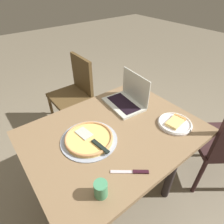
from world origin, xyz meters
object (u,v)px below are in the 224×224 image
dining_table (114,142)px  pizza_plate (175,123)px  drink_cup (101,189)px  table_knife (134,172)px  pizza_tray (89,138)px  chair_far (75,90)px  laptop (127,98)px

dining_table → pizza_plate: (0.38, -0.21, 0.12)m
pizza_plate → drink_cup: size_ratio=2.62×
table_knife → drink_cup: size_ratio=1.92×
pizza_tray → chair_far: chair_far is taller
dining_table → laptop: (0.29, 0.19, 0.16)m
dining_table → table_knife: bearing=-110.2°
dining_table → laptop: bearing=33.2°
pizza_tray → chair_far: 1.05m
table_knife → chair_far: bearing=75.8°
drink_cup → chair_far: (0.54, 1.29, -0.26)m
pizza_plate → table_knife: bearing=-167.7°
pizza_plate → table_knife: 0.51m
drink_cup → pizza_tray: bearing=66.6°
table_knife → drink_cup: bearing=178.2°
laptop → drink_cup: (-0.61, -0.50, -0.01)m
dining_table → pizza_tray: pizza_tray is taller
dining_table → table_knife: (-0.12, -0.32, 0.11)m
laptop → pizza_plate: bearing=-76.7°
drink_cup → chair_far: 1.42m
pizza_plate → pizza_tray: bearing=156.7°
dining_table → drink_cup: size_ratio=12.86×
pizza_tray → drink_cup: (-0.15, -0.34, 0.03)m
pizza_tray → pizza_plate: bearing=-23.3°
table_knife → chair_far: 1.35m
laptop → drink_cup: size_ratio=3.79×
pizza_plate → drink_cup: (-0.71, -0.10, 0.03)m
chair_far → table_knife: bearing=-104.2°
dining_table → drink_cup: drink_cup is taller
dining_table → table_knife: table_knife is taller
drink_cup → dining_table: bearing=43.8°
chair_far → dining_table: bearing=-102.1°
drink_cup → chair_far: size_ratio=0.10×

